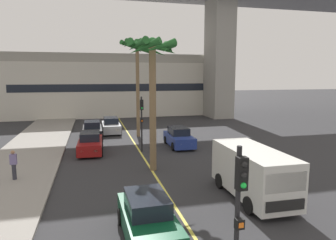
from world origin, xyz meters
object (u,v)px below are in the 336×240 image
traffic_light_median_near (239,210)px  palm_tree_near_median (153,64)px  traffic_light_median_far (142,116)px  palm_tree_mid_median (137,57)px  car_queue_second (179,138)px  car_queue_fourth (148,218)px  car_queue_front (111,126)px  car_queue_third (92,130)px  car_queue_fifth (90,143)px  pedestrian_near_crosswalk (14,164)px  delivery_van (253,172)px

traffic_light_median_near → palm_tree_near_median: bearing=88.4°
traffic_light_median_far → palm_tree_mid_median: 7.64m
car_queue_second → palm_tree_near_median: size_ratio=0.52×
car_queue_fourth → car_queue_front: bearing=90.0°
car_queue_third → car_queue_fifth: 5.64m
car_queue_third → palm_tree_near_median: palm_tree_near_median is taller
traffic_light_median_near → traffic_light_median_far: same height
car_queue_fourth → pedestrian_near_crosswalk: size_ratio=2.56×
car_queue_front → pedestrian_near_crosswalk: (-6.02, -13.40, 0.28)m
delivery_van → traffic_light_median_far: size_ratio=1.25×
car_queue_fourth → palm_tree_near_median: 9.80m
palm_tree_near_median → traffic_light_median_near: bearing=-91.6°
car_queue_fifth → palm_tree_mid_median: palm_tree_mid_median is taller
palm_tree_near_median → pedestrian_near_crosswalk: bearing=-177.7°
car_queue_third → pedestrian_near_crosswalk: bearing=-110.4°
car_queue_fourth → car_queue_fifth: same height
car_queue_second → car_queue_fourth: (-5.01, -13.46, 0.00)m
car_queue_third → delivery_van: size_ratio=0.78×
car_queue_second → traffic_light_median_far: traffic_light_median_far is taller
car_queue_third → palm_tree_near_median: size_ratio=0.52×
delivery_van → traffic_light_median_near: (-4.02, -6.43, 1.43)m
delivery_van → pedestrian_near_crosswalk: bearing=156.0°
car_queue_fifth → car_queue_fourth: bearing=-81.2°
car_queue_second → palm_tree_mid_median: size_ratio=0.45×
traffic_light_median_near → car_queue_front: bearing=93.2°
car_queue_second → pedestrian_near_crosswalk: 12.58m
car_queue_front → traffic_light_median_far: bearing=-77.9°
palm_tree_mid_median → pedestrian_near_crosswalk: bearing=-127.5°
delivery_van → palm_tree_near_median: size_ratio=0.66×
traffic_light_median_far → pedestrian_near_crosswalk: traffic_light_median_far is taller
car_queue_second → palm_tree_near_median: palm_tree_near_median is taller
palm_tree_near_median → pedestrian_near_crosswalk: palm_tree_near_median is taller
traffic_light_median_far → palm_tree_near_median: 5.99m
traffic_light_median_far → pedestrian_near_crosswalk: (-7.83, -4.98, -1.72)m
traffic_light_median_near → pedestrian_near_crosswalk: traffic_light_median_near is taller
palm_tree_mid_median → car_queue_fourth: bearing=-97.4°
traffic_light_median_near → palm_tree_near_median: (0.33, 11.84, 3.74)m
palm_tree_near_median → pedestrian_near_crosswalk: size_ratio=4.91×
traffic_light_median_far → palm_tree_near_median: bearing=-90.7°
car_queue_fourth → car_queue_third: bearing=95.7°
traffic_light_median_far → delivery_van: bearing=-70.2°
palm_tree_near_median → pedestrian_near_crosswalk: 9.50m
car_queue_third → pedestrian_near_crosswalk: size_ratio=2.53×
car_queue_front → traffic_light_median_far: traffic_light_median_far is taller
car_queue_fifth → delivery_van: (7.46, -10.69, 0.57)m
car_queue_fourth → traffic_light_median_far: size_ratio=0.99×
car_queue_front → car_queue_fifth: size_ratio=0.99×
car_queue_second → pedestrian_near_crosswalk: pedestrian_near_crosswalk is taller
car_queue_second → car_queue_fifth: bearing=-176.5°
palm_tree_near_median → palm_tree_mid_median: 10.70m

